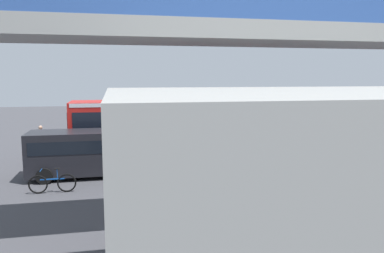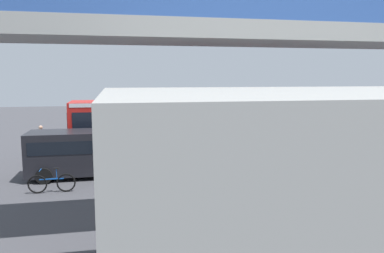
{
  "view_description": "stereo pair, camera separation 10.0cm",
  "coord_description": "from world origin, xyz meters",
  "px_view_note": "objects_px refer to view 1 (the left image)",
  "views": [
    {
      "loc": [
        4.91,
        20.31,
        4.43
      ],
      "look_at": [
        0.5,
        -0.79,
        1.6
      ],
      "focal_mm": 35.3,
      "sensor_mm": 36.0,
      "label": 1
    },
    {
      "loc": [
        4.81,
        20.33,
        4.43
      ],
      "look_at": [
        0.5,
        -0.79,
        1.6
      ],
      "focal_mm": 35.3,
      "sensor_mm": 36.0,
      "label": 2
    }
  ],
  "objects_px": {
    "parked_van": "(85,150)",
    "pedestrian": "(41,142)",
    "bicycle_blue": "(53,183)",
    "traffic_sign": "(147,116)",
    "city_bus": "(178,123)"
  },
  "relations": [
    {
      "from": "traffic_sign",
      "to": "bicycle_blue",
      "type": "bearing_deg",
      "value": 65.81
    },
    {
      "from": "parked_van",
      "to": "pedestrian",
      "type": "height_order",
      "value": "parked_van"
    },
    {
      "from": "city_bus",
      "to": "parked_van",
      "type": "bearing_deg",
      "value": 35.81
    },
    {
      "from": "city_bus",
      "to": "parked_van",
      "type": "relative_size",
      "value": 2.4
    },
    {
      "from": "traffic_sign",
      "to": "parked_van",
      "type": "bearing_deg",
      "value": 65.95
    },
    {
      "from": "city_bus",
      "to": "parked_van",
      "type": "distance_m",
      "value": 5.96
    },
    {
      "from": "bicycle_blue",
      "to": "pedestrian",
      "type": "xyz_separation_m",
      "value": [
        1.58,
        -6.91,
        0.51
      ]
    },
    {
      "from": "bicycle_blue",
      "to": "pedestrian",
      "type": "relative_size",
      "value": 0.99
    },
    {
      "from": "bicycle_blue",
      "to": "pedestrian",
      "type": "distance_m",
      "value": 7.1
    },
    {
      "from": "bicycle_blue",
      "to": "traffic_sign",
      "type": "height_order",
      "value": "traffic_sign"
    },
    {
      "from": "parked_van",
      "to": "bicycle_blue",
      "type": "bearing_deg",
      "value": 65.31
    },
    {
      "from": "parked_van",
      "to": "bicycle_blue",
      "type": "height_order",
      "value": "parked_van"
    },
    {
      "from": "parked_van",
      "to": "traffic_sign",
      "type": "distance_m",
      "value": 8.53
    },
    {
      "from": "parked_van",
      "to": "traffic_sign",
      "type": "height_order",
      "value": "traffic_sign"
    },
    {
      "from": "pedestrian",
      "to": "traffic_sign",
      "type": "height_order",
      "value": "traffic_sign"
    }
  ]
}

